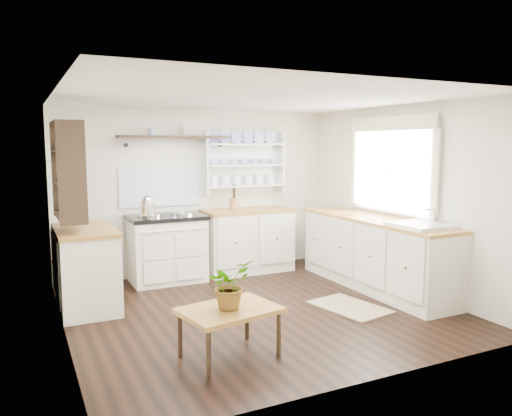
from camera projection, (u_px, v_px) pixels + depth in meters
name	position (u px, v px, depth m)	size (l,w,h in m)	color
floor	(258.00, 309.00, 5.54)	(4.00, 3.80, 0.01)	black
wall_back	(200.00, 192.00, 7.09)	(4.00, 0.02, 2.30)	beige
wall_right	(401.00, 198.00, 6.26)	(0.02, 3.80, 2.30)	beige
wall_left	(61.00, 218.00, 4.53)	(0.02, 3.80, 2.30)	beige
ceiling	(258.00, 98.00, 5.25)	(4.00, 3.80, 0.01)	white
window	(391.00, 165.00, 6.32)	(0.08, 1.55, 1.22)	white
aga_cooker	(167.00, 248.00, 6.63)	(0.99, 0.69, 0.92)	white
back_cabinets	(247.00, 239.00, 7.17)	(1.27, 0.63, 0.90)	beige
right_cabinets	(376.00, 253.00, 6.30)	(0.62, 2.43, 0.90)	beige
belfast_sink	(420.00, 236.00, 5.59)	(0.55, 0.60, 0.45)	white
left_cabinets	(86.00, 267.00, 5.55)	(0.62, 1.13, 0.90)	beige
plate_rack	(242.00, 163.00, 7.29)	(1.20, 0.22, 0.90)	white
high_shelf	(174.00, 138.00, 6.71)	(1.50, 0.29, 0.16)	black
left_shelving	(68.00, 169.00, 5.35)	(0.28, 0.80, 1.05)	black
kettle	(147.00, 205.00, 6.33)	(0.20, 0.20, 0.24)	silver
utensil_crock	(234.00, 204.00, 7.10)	(0.12, 0.12, 0.14)	#AA6C3E
center_table	(229.00, 313.00, 4.24)	(0.89, 0.71, 0.44)	brown
potted_plant	(229.00, 285.00, 4.21)	(0.37, 0.32, 0.41)	#3F7233
floor_rug	(350.00, 307.00, 5.59)	(0.55, 0.85, 0.02)	#7B5F48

